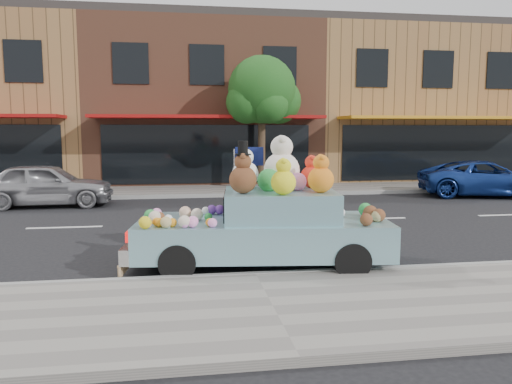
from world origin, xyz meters
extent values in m
plane|color=black|center=(0.00, 0.00, 0.00)|extent=(120.00, 120.00, 0.00)
cube|color=gray|center=(0.00, -6.50, 0.06)|extent=(60.00, 3.00, 0.12)
cube|color=gray|center=(0.00, 6.50, 0.06)|extent=(60.00, 3.00, 0.12)
cube|color=gray|center=(0.00, -5.00, 0.07)|extent=(60.00, 0.12, 0.13)
cube|color=gray|center=(0.00, 5.00, 0.07)|extent=(60.00, 0.12, 0.13)
cube|color=black|center=(-7.00, 7.98, 5.00)|extent=(1.40, 0.06, 1.60)
cube|color=brown|center=(0.00, 12.00, 3.50)|extent=(10.00, 8.00, 7.00)
cube|color=#332D2B|center=(0.00, 12.00, 7.15)|extent=(10.00, 8.00, 0.30)
cube|color=black|center=(0.00, 7.98, 1.40)|extent=(8.50, 0.06, 2.40)
cube|color=maroon|center=(0.00, 7.10, 2.90)|extent=(9.00, 1.80, 0.12)
cube|color=black|center=(-3.00, 7.98, 5.00)|extent=(1.40, 0.06, 1.60)
cube|color=black|center=(0.00, 7.98, 5.00)|extent=(1.40, 0.06, 1.60)
cube|color=black|center=(3.00, 7.98, 5.00)|extent=(1.40, 0.06, 1.60)
cube|color=olive|center=(10.00, 12.00, 3.50)|extent=(10.00, 8.00, 7.00)
cube|color=#332D2B|center=(10.00, 12.00, 7.15)|extent=(10.00, 8.00, 0.30)
cube|color=black|center=(10.00, 7.98, 1.40)|extent=(8.50, 0.06, 2.40)
cube|color=orange|center=(10.00, 7.10, 2.90)|extent=(9.00, 1.80, 0.12)
cube|color=black|center=(7.00, 7.98, 5.00)|extent=(1.40, 0.06, 1.60)
cube|color=black|center=(10.00, 7.98, 5.00)|extent=(1.40, 0.06, 1.60)
cube|color=black|center=(13.00, 7.98, 5.00)|extent=(1.40, 0.06, 1.60)
cylinder|color=#38281C|center=(2.00, 6.50, 1.60)|extent=(0.28, 0.28, 3.20)
sphere|color=#164D16|center=(2.00, 6.50, 3.92)|extent=(2.60, 2.60, 2.60)
sphere|color=#164D16|center=(2.70, 6.80, 3.52)|extent=(1.80, 1.80, 1.80)
sphere|color=#164D16|center=(1.40, 6.30, 3.42)|extent=(1.60, 1.60, 1.60)
sphere|color=#164D16|center=(2.20, 5.90, 3.32)|extent=(1.40, 1.40, 1.40)
sphere|color=#164D16|center=(1.70, 7.10, 3.62)|extent=(1.60, 1.60, 1.60)
imported|color=#A2A1A6|center=(-5.32, 3.67, 0.69)|extent=(4.12, 1.77, 1.38)
imported|color=navy|center=(9.79, 3.82, 0.64)|extent=(5.01, 3.22, 1.28)
cylinder|color=black|center=(1.55, -5.17, 0.30)|extent=(0.62, 0.27, 0.60)
cylinder|color=black|center=(1.73, -3.62, 0.30)|extent=(0.62, 0.27, 0.60)
cylinder|color=black|center=(-1.23, -4.85, 0.30)|extent=(0.62, 0.27, 0.60)
cylinder|color=black|center=(-1.05, -3.30, 0.30)|extent=(0.62, 0.27, 0.60)
cube|color=#7DB0BB|center=(0.25, -4.24, 0.55)|extent=(4.47, 2.18, 0.60)
cube|color=#7DB0BB|center=(0.55, -4.27, 1.10)|extent=(2.06, 1.71, 0.50)
cube|color=silver|center=(-1.96, -3.98, 0.40)|extent=(0.36, 1.79, 0.26)
cube|color=red|center=(-1.98, -4.67, 0.72)|extent=(0.09, 0.29, 0.16)
cube|color=red|center=(-1.83, -3.31, 0.72)|extent=(0.09, 0.29, 0.16)
cube|color=black|center=(-0.40, -4.16, 1.10)|extent=(0.19, 1.30, 0.40)
sphere|color=#593019|center=(-0.14, -4.55, 1.58)|extent=(0.46, 0.46, 0.46)
sphere|color=#593019|center=(-0.14, -4.55, 1.88)|extent=(0.28, 0.28, 0.28)
sphere|color=#593019|center=(-0.14, -4.65, 1.97)|extent=(0.11, 0.11, 0.11)
sphere|color=#593019|center=(-0.14, -4.45, 1.97)|extent=(0.11, 0.11, 0.11)
cylinder|color=black|center=(-0.14, -4.55, 2.00)|extent=(0.27, 0.27, 0.02)
cylinder|color=black|center=(-0.14, -4.55, 2.11)|extent=(0.17, 0.17, 0.22)
sphere|color=#F6DFC3|center=(0.64, -3.93, 1.68)|extent=(0.65, 0.65, 0.65)
sphere|color=#F6DFC3|center=(0.64, -3.93, 2.09)|extent=(0.40, 0.40, 0.40)
sphere|color=#F6DFC3|center=(0.64, -4.07, 2.23)|extent=(0.15, 0.15, 0.15)
sphere|color=#F6DFC3|center=(0.64, -3.79, 2.23)|extent=(0.15, 0.15, 0.15)
sphere|color=orange|center=(1.16, -4.65, 1.57)|extent=(0.44, 0.44, 0.44)
sphere|color=orange|center=(1.16, -4.65, 1.85)|extent=(0.27, 0.27, 0.27)
sphere|color=orange|center=(1.16, -4.74, 1.94)|extent=(0.10, 0.10, 0.10)
sphere|color=orange|center=(1.16, -4.55, 1.94)|extent=(0.10, 0.10, 0.10)
sphere|color=red|center=(1.19, -3.94, 1.55)|extent=(0.41, 0.41, 0.41)
sphere|color=red|center=(1.19, -3.94, 1.81)|extent=(0.25, 0.25, 0.25)
sphere|color=red|center=(1.19, -4.03, 1.90)|extent=(0.10, 0.10, 0.10)
sphere|color=red|center=(1.19, -3.86, 1.90)|extent=(0.10, 0.10, 0.10)
sphere|color=white|center=(0.00, -3.76, 1.59)|extent=(0.49, 0.49, 0.49)
sphere|color=white|center=(0.00, -3.76, 1.91)|extent=(0.30, 0.30, 0.30)
sphere|color=white|center=(0.00, -3.86, 2.01)|extent=(0.12, 0.12, 0.12)
sphere|color=white|center=(0.00, -3.65, 2.01)|extent=(0.12, 0.12, 0.12)
sphere|color=yellow|center=(0.48, -4.82, 1.55)|extent=(0.41, 0.41, 0.41)
sphere|color=yellow|center=(0.48, -4.82, 1.82)|extent=(0.25, 0.25, 0.25)
sphere|color=yellow|center=(0.48, -4.91, 1.90)|extent=(0.10, 0.10, 0.10)
sphere|color=yellow|center=(0.48, -4.73, 1.90)|extent=(0.10, 0.10, 0.10)
sphere|color=#248536|center=(0.35, -4.25, 1.53)|extent=(0.40, 0.40, 0.40)
sphere|color=pink|center=(0.85, -4.26, 1.50)|extent=(0.32, 0.32, 0.32)
sphere|color=tan|center=(-1.40, -4.76, 0.94)|extent=(0.18, 0.18, 0.18)
sphere|color=orange|center=(-1.30, -4.71, 0.92)|extent=(0.14, 0.14, 0.14)
sphere|color=#5A2B86|center=(-0.60, -3.59, 0.94)|extent=(0.18, 0.18, 0.18)
sphere|color=orange|center=(-0.71, -4.76, 0.92)|extent=(0.14, 0.14, 0.14)
sphere|color=beige|center=(-0.89, -4.17, 0.96)|extent=(0.21, 0.21, 0.21)
sphere|color=#248536|center=(-1.67, -4.20, 0.96)|extent=(0.22, 0.22, 0.22)
sphere|color=white|center=(-0.71, -3.59, 0.92)|extent=(0.14, 0.14, 0.14)
sphere|color=pink|center=(-1.58, -3.85, 0.94)|extent=(0.18, 0.18, 0.18)
sphere|color=#248536|center=(-1.09, -4.77, 0.93)|extent=(0.16, 0.16, 0.16)
sphere|color=beige|center=(-1.58, -4.38, 0.96)|extent=(0.22, 0.22, 0.22)
sphere|color=orange|center=(-1.55, -4.57, 0.92)|extent=(0.14, 0.14, 0.14)
sphere|color=orange|center=(-1.69, -4.71, 0.93)|extent=(0.16, 0.16, 0.16)
sphere|color=pink|center=(-0.99, -4.80, 0.92)|extent=(0.13, 0.13, 0.13)
sphere|color=#5A2B86|center=(-0.45, -3.61, 0.94)|extent=(0.18, 0.18, 0.18)
sphere|color=pink|center=(-1.10, -4.80, 0.92)|extent=(0.14, 0.14, 0.14)
sphere|color=white|center=(-1.37, -4.39, 0.93)|extent=(0.15, 0.15, 0.15)
sphere|color=beige|center=(-1.11, -4.78, 0.95)|extent=(0.20, 0.20, 0.20)
sphere|color=pink|center=(-0.97, -4.75, 0.94)|extent=(0.18, 0.18, 0.18)
sphere|color=gold|center=(-1.72, -4.79, 0.95)|extent=(0.20, 0.20, 0.20)
sphere|color=orange|center=(-1.50, -4.67, 0.92)|extent=(0.15, 0.15, 0.15)
sphere|color=pink|center=(-1.69, -4.73, 0.92)|extent=(0.13, 0.13, 0.13)
sphere|color=brown|center=(-1.52, -4.34, 0.95)|extent=(0.19, 0.19, 0.19)
sphere|color=#248536|center=(-0.70, -4.26, 0.92)|extent=(0.14, 0.14, 0.14)
sphere|color=pink|center=(-0.67, -4.84, 0.93)|extent=(0.15, 0.15, 0.15)
sphere|color=#D8A88C|center=(-1.09, -4.03, 0.97)|extent=(0.22, 0.22, 0.22)
sphere|color=gold|center=(-1.90, -3.52, 0.61)|extent=(0.16, 0.16, 0.16)
sphere|color=#B2132D|center=(-1.98, -4.21, 0.60)|extent=(0.15, 0.15, 0.15)
sphere|color=tan|center=(-1.98, -4.20, 0.60)|extent=(0.14, 0.14, 0.14)
sphere|color=tan|center=(-1.99, -4.24, 0.60)|extent=(0.14, 0.14, 0.14)
sphere|color=white|center=(-1.91, -3.62, 0.62)|extent=(0.17, 0.17, 0.17)
sphere|color=orange|center=(-1.87, -3.23, 0.61)|extent=(0.16, 0.16, 0.16)
sphere|color=tan|center=(-1.88, -3.37, 0.62)|extent=(0.18, 0.18, 0.18)
sphere|color=brown|center=(1.80, -5.09, 0.95)|extent=(0.21, 0.21, 0.21)
sphere|color=#B2132D|center=(2.02, -4.56, 0.94)|extent=(0.17, 0.17, 0.17)
sphere|color=brown|center=(2.07, -4.57, 0.98)|extent=(0.25, 0.25, 0.25)
sphere|color=brown|center=(2.15, -4.77, 0.96)|extent=(0.22, 0.22, 0.22)
sphere|color=white|center=(1.63, -4.27, 0.94)|extent=(0.18, 0.18, 0.18)
sphere|color=tan|center=(2.12, -4.78, 0.95)|extent=(0.21, 0.21, 0.21)
sphere|color=#248536|center=(2.12, -4.22, 0.97)|extent=(0.24, 0.24, 0.24)
cylinder|color=#997A54|center=(-2.13, -4.82, 0.17)|extent=(0.06, 0.06, 0.17)
sphere|color=#997A54|center=(-2.13, -4.82, 0.26)|extent=(0.07, 0.07, 0.07)
cylinder|color=#997A54|center=(-2.12, -4.71, 0.17)|extent=(0.06, 0.06, 0.17)
sphere|color=#997A54|center=(-2.12, -4.71, 0.26)|extent=(0.07, 0.07, 0.07)
cylinder|color=#997A54|center=(-2.11, -4.61, 0.17)|extent=(0.06, 0.06, 0.17)
sphere|color=#997A54|center=(-2.11, -4.61, 0.26)|extent=(0.07, 0.07, 0.07)
cylinder|color=#997A54|center=(-2.10, -4.50, 0.17)|extent=(0.06, 0.06, 0.17)
sphere|color=#997A54|center=(-2.10, -4.50, 0.26)|extent=(0.07, 0.07, 0.07)
cylinder|color=#997A54|center=(-2.08, -4.40, 0.17)|extent=(0.06, 0.06, 0.17)
sphere|color=#997A54|center=(-2.08, -4.40, 0.26)|extent=(0.07, 0.07, 0.07)
cylinder|color=#997A54|center=(-2.07, -4.29, 0.17)|extent=(0.06, 0.06, 0.17)
sphere|color=#997A54|center=(-2.07, -4.29, 0.26)|extent=(0.07, 0.07, 0.07)
cylinder|color=#997A54|center=(-2.06, -4.19, 0.17)|extent=(0.06, 0.06, 0.17)
sphere|color=#997A54|center=(-2.06, -4.19, 0.26)|extent=(0.07, 0.07, 0.07)
cylinder|color=#997A54|center=(-2.05, -4.08, 0.17)|extent=(0.06, 0.06, 0.17)
sphere|color=#997A54|center=(-2.05, -4.08, 0.26)|extent=(0.07, 0.07, 0.07)
cylinder|color=#997A54|center=(-2.03, -3.98, 0.17)|extent=(0.06, 0.06, 0.17)
sphere|color=#997A54|center=(-2.03, -3.98, 0.26)|extent=(0.07, 0.07, 0.07)
cylinder|color=#997A54|center=(-2.02, -3.87, 0.17)|extent=(0.06, 0.06, 0.17)
sphere|color=#997A54|center=(-2.02, -3.87, 0.26)|extent=(0.07, 0.07, 0.07)
cylinder|color=#997A54|center=(-2.01, -3.76, 0.17)|extent=(0.06, 0.06, 0.17)
sphere|color=#997A54|center=(-2.01, -3.76, 0.26)|extent=(0.07, 0.07, 0.07)
cylinder|color=#997A54|center=(-2.00, -3.66, 0.17)|extent=(0.06, 0.06, 0.17)
sphere|color=#997A54|center=(-2.00, -3.66, 0.26)|extent=(0.07, 0.07, 0.07)
cylinder|color=#997A54|center=(-1.99, -3.55, 0.17)|extent=(0.06, 0.06, 0.17)
sphere|color=#997A54|center=(-1.99, -3.55, 0.26)|extent=(0.07, 0.07, 0.07)
cylinder|color=#997A54|center=(-1.97, -3.45, 0.17)|extent=(0.06, 0.06, 0.17)
sphere|color=#997A54|center=(-1.97, -3.45, 0.26)|extent=(0.07, 0.07, 0.07)
cylinder|color=#997A54|center=(-1.96, -3.34, 0.17)|extent=(0.06, 0.06, 0.17)
sphere|color=#997A54|center=(-1.96, -3.34, 0.26)|extent=(0.07, 0.07, 0.07)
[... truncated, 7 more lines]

